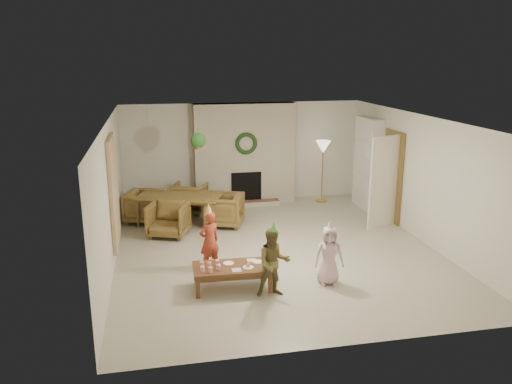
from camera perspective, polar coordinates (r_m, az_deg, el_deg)
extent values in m
plane|color=#B7B29E|center=(9.95, 2.17, -6.35)|extent=(7.00, 7.00, 0.00)
plane|color=white|center=(9.33, 2.32, 8.10)|extent=(7.00, 7.00, 0.00)
plane|color=silver|center=(12.91, -1.44, 4.44)|extent=(7.00, 0.00, 7.00)
plane|color=silver|center=(6.38, 9.72, -7.09)|extent=(7.00, 0.00, 7.00)
plane|color=silver|center=(9.34, -15.96, -0.30)|extent=(0.00, 7.00, 7.00)
plane|color=silver|center=(10.66, 18.12, 1.41)|extent=(0.00, 7.00, 7.00)
cube|color=#541E16|center=(12.71, -1.28, 4.28)|extent=(2.50, 0.40, 2.50)
cube|color=#5A2918|center=(12.66, -0.96, -1.31)|extent=(1.60, 0.30, 0.12)
cube|color=black|center=(12.72, -1.11, 0.59)|extent=(0.75, 0.12, 0.75)
torus|color=#153815|center=(12.44, -1.10, 5.44)|extent=(0.54, 0.10, 0.54)
cylinder|color=gold|center=(13.19, 7.32, -0.95)|extent=(0.29, 0.29, 0.03)
cylinder|color=gold|center=(13.02, 7.43, 2.08)|extent=(0.03, 0.03, 1.41)
cone|color=beige|center=(12.88, 7.53, 5.02)|extent=(0.38, 0.38, 0.31)
cube|color=white|center=(12.62, 12.37, 3.16)|extent=(0.30, 1.00, 2.20)
cube|color=white|center=(12.76, 12.12, 0.30)|extent=(0.30, 0.92, 0.03)
cube|color=white|center=(12.67, 12.22, 2.05)|extent=(0.30, 0.92, 0.03)
cube|color=white|center=(12.59, 12.32, 3.83)|extent=(0.30, 0.92, 0.03)
cube|color=white|center=(12.52, 12.42, 5.62)|extent=(0.30, 0.92, 0.03)
cube|color=#B02021|center=(12.59, 12.34, 0.74)|extent=(0.20, 0.40, 0.24)
cube|color=#293D98|center=(12.68, 12.08, 2.72)|extent=(0.20, 0.44, 0.24)
cube|color=gold|center=(12.46, 12.45, 4.32)|extent=(0.20, 0.36, 0.22)
cube|color=brown|center=(11.72, 15.02, 1.68)|extent=(0.05, 0.86, 2.04)
cube|color=beige|center=(11.23, 14.12, 1.06)|extent=(0.77, 0.32, 2.00)
cube|color=#C6B78C|center=(9.53, -15.64, 0.03)|extent=(0.06, 1.20, 2.00)
imported|color=brown|center=(11.41, -8.53, -1.95)|extent=(2.07, 1.58, 0.65)
imported|color=brown|center=(10.67, -9.77, -3.02)|extent=(0.98, 0.99, 0.71)
imported|color=brown|center=(12.15, -7.45, -0.69)|extent=(0.98, 0.99, 0.71)
imported|color=brown|center=(11.66, -12.34, -1.60)|extent=(0.99, 0.98, 0.71)
imported|color=brown|center=(11.16, -3.56, -2.02)|extent=(0.99, 0.98, 0.71)
cylinder|color=tan|center=(10.63, -6.52, 6.97)|extent=(0.01, 0.01, 0.70)
cylinder|color=brown|center=(10.69, -6.47, 5.12)|extent=(0.16, 0.16, 0.12)
sphere|color=#1E511B|center=(10.67, -6.48, 5.75)|extent=(0.32, 0.32, 0.32)
cube|color=brown|center=(8.22, -2.66, -8.45)|extent=(1.27, 0.67, 0.06)
cube|color=brown|center=(8.24, -2.66, -8.87)|extent=(1.17, 0.57, 0.08)
cube|color=brown|center=(8.03, -6.52, -10.64)|extent=(0.07, 0.07, 0.33)
cube|color=brown|center=(8.14, 1.59, -10.14)|extent=(0.07, 0.07, 0.33)
cube|color=brown|center=(8.49, -6.70, -9.16)|extent=(0.07, 0.07, 0.33)
cube|color=brown|center=(8.60, 0.95, -8.71)|extent=(0.07, 0.07, 0.33)
cylinder|color=white|center=(8.02, -5.99, -8.56)|extent=(0.07, 0.07, 0.09)
cylinder|color=white|center=(8.20, -6.08, -8.03)|extent=(0.07, 0.07, 0.09)
cylinder|color=white|center=(7.98, -5.14, -8.66)|extent=(0.07, 0.07, 0.09)
cylinder|color=white|center=(8.16, -5.24, -8.12)|extent=(0.07, 0.07, 0.09)
cylinder|color=white|center=(8.06, -4.22, -8.39)|extent=(0.07, 0.07, 0.09)
cylinder|color=white|center=(8.24, -4.34, -7.86)|extent=(0.07, 0.07, 0.09)
cylinder|color=white|center=(8.30, -3.09, -7.94)|extent=(0.18, 0.18, 0.01)
cylinder|color=white|center=(8.14, -0.89, -8.40)|extent=(0.18, 0.18, 0.01)
cylinder|color=white|center=(8.35, 0.23, -7.80)|extent=(0.18, 0.18, 0.01)
sphere|color=tan|center=(8.13, -0.89, -8.16)|extent=(0.07, 0.07, 0.07)
cube|color=#DAA0B3|center=(8.05, -2.18, -8.70)|extent=(0.15, 0.15, 0.01)
cube|color=#DAA0B3|center=(8.40, -0.51, -7.64)|extent=(0.15, 0.15, 0.01)
imported|color=#9D3421|center=(8.86, -5.23, -5.48)|extent=(0.46, 0.39, 1.06)
cone|color=#FBEF53|center=(8.68, -5.33, -1.93)|extent=(0.16, 0.16, 0.20)
imported|color=brown|center=(7.91, 1.98, -7.91)|extent=(0.55, 0.44, 1.09)
cone|color=#4EB44D|center=(7.70, 2.02, -3.91)|extent=(0.17, 0.17, 0.18)
imported|color=beige|center=(8.41, 8.18, -7.02)|extent=(0.52, 0.38, 0.98)
cone|color=#AFAFB6|center=(8.23, 8.31, -3.61)|extent=(0.16, 0.16, 0.18)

